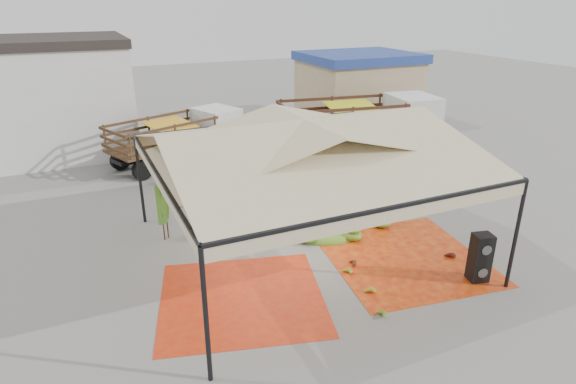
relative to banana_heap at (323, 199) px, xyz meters
name	(u,v)px	position (x,y,z in m)	size (l,w,h in m)	color
ground	(303,250)	(-1.71, -1.92, -0.63)	(90.00, 90.00, 0.00)	slate
canopy_tent	(304,145)	(-1.71, -1.92, 2.67)	(8.10, 8.10, 4.00)	black
building_tan	(358,88)	(8.29, 11.08, 1.44)	(6.30, 5.30, 4.10)	tan
tarp_left	(242,298)	(-4.21, -3.53, -0.63)	(4.06, 3.87, 0.01)	#C34112
tarp_right	(404,258)	(0.79, -3.59, -0.63)	(4.26, 4.47, 0.01)	orange
banana_heap	(323,199)	(0.00, 0.00, 0.00)	(5.91, 4.85, 1.27)	#377618
hand_yellow_a	(346,271)	(-1.23, -3.66, -0.53)	(0.44, 0.36, 0.20)	gold
hand_yellow_b	(370,291)	(-1.18, -4.74, -0.53)	(0.44, 0.36, 0.20)	gold
hand_red_a	(350,262)	(-0.87, -3.28, -0.53)	(0.45, 0.37, 0.20)	#571F14
hand_red_b	(449,256)	(1.94, -4.17, -0.53)	(0.47, 0.38, 0.21)	#561A13
hand_green	(379,314)	(-1.49, -5.62, -0.54)	(0.41, 0.34, 0.19)	#3A6F17
hanging_bunches	(364,157)	(0.36, -1.81, 1.99)	(1.74, 0.24, 0.20)	#557819
speaker_stack	(480,258)	(1.84, -5.35, 0.05)	(0.58, 0.53, 1.36)	black
banana_leaves	(161,236)	(-5.41, 0.79, -0.63)	(0.96, 1.36, 3.70)	#387A20
vendor	(275,178)	(-0.85, 2.21, 0.16)	(0.58, 0.38, 1.58)	gray
truck_left	(182,133)	(-2.94, 8.12, 0.68)	(6.55, 4.28, 2.13)	#51321B
truck_right	(366,119)	(5.48, 5.83, 0.98)	(7.91, 3.67, 2.62)	#4C2819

